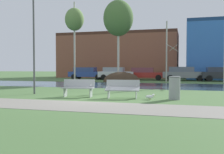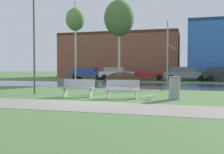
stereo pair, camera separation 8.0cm
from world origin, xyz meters
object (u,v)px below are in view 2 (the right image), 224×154
(bench_right, at_px, (122,88))
(parked_hatch_third_red, at_px, (146,73))
(parked_wagon_fourth_grey, at_px, (185,73))
(parked_suv_fifth_dark, at_px, (222,74))
(trash_bin, at_px, (174,88))
(parked_van_nearest_blue, at_px, (88,73))
(streetlamp, at_px, (34,19))
(parked_sedan_second_white, at_px, (117,73))
(bench_left, at_px, (78,87))
(seagull, at_px, (150,97))

(bench_right, distance_m, parked_hatch_third_red, 17.97)
(parked_hatch_third_red, relative_size, parked_wagon_fourth_grey, 0.94)
(parked_hatch_third_red, bearing_deg, parked_suv_fifth_dark, -3.98)
(bench_right, xyz_separation_m, trash_bin, (2.39, 0.18, 0.07))
(parked_van_nearest_blue, height_order, parked_wagon_fourth_grey, parked_wagon_fourth_grey)
(parked_wagon_fourth_grey, relative_size, parked_suv_fifth_dark, 1.13)
(trash_bin, height_order, streetlamp, streetlamp)
(parked_sedan_second_white, xyz_separation_m, parked_hatch_third_red, (3.34, 0.26, -0.02))
(parked_sedan_second_white, bearing_deg, bench_left, -81.22)
(parked_hatch_third_red, distance_m, parked_suv_fifth_dark, 8.07)
(trash_bin, height_order, parked_sedan_second_white, parked_sedan_second_white)
(bench_left, relative_size, parked_hatch_third_red, 0.37)
(trash_bin, bearing_deg, streetlamp, 176.40)
(trash_bin, relative_size, parked_van_nearest_blue, 0.23)
(trash_bin, relative_size, streetlamp, 0.17)
(bench_right, xyz_separation_m, parked_sedan_second_white, (-4.99, 17.63, 0.31))
(parked_van_nearest_blue, distance_m, parked_hatch_third_red, 7.04)
(trash_bin, xyz_separation_m, parked_wagon_fourth_grey, (0.27, 17.42, 0.25))
(bench_right, bearing_deg, parked_van_nearest_blue, 115.81)
(trash_bin, relative_size, parked_hatch_third_red, 0.23)
(streetlamp, bearing_deg, parked_wagon_fourth_grey, 65.29)
(bench_left, relative_size, parked_sedan_second_white, 0.39)
(bench_left, xyz_separation_m, parked_sedan_second_white, (-2.72, 17.63, 0.31))
(seagull, bearing_deg, streetlamp, 173.02)
(parked_van_nearest_blue, xyz_separation_m, parked_hatch_third_red, (7.04, -0.05, -0.02))
(seagull, distance_m, parked_suv_fifth_dark, 18.21)
(parked_van_nearest_blue, distance_m, parked_sedan_second_white, 3.71)
(bench_right, xyz_separation_m, streetlamp, (-5.14, 0.66, 3.64))
(seagull, relative_size, parked_sedan_second_white, 0.11)
(seagull, distance_m, parked_hatch_third_red, 18.29)
(bench_right, height_order, parked_sedan_second_white, parked_sedan_second_white)
(seagull, distance_m, parked_wagon_fourth_grey, 17.80)
(bench_right, bearing_deg, parked_wagon_fourth_grey, 81.42)
(bench_left, relative_size, parked_suv_fifth_dark, 0.39)
(seagull, height_order, streetlamp, streetlamp)
(streetlamp, relative_size, parked_suv_fifth_dark, 1.49)
(trash_bin, distance_m, parked_hatch_third_red, 18.17)
(parked_sedan_second_white, relative_size, parked_hatch_third_red, 0.94)
(seagull, relative_size, parked_hatch_third_red, 0.10)
(parked_hatch_third_red, height_order, parked_suv_fifth_dark, parked_suv_fifth_dark)
(streetlamp, height_order, parked_hatch_third_red, streetlamp)
(trash_bin, distance_m, streetlamp, 8.35)
(seagull, height_order, parked_sedan_second_white, parked_sedan_second_white)
(bench_left, relative_size, trash_bin, 1.57)
(parked_van_nearest_blue, height_order, parked_suv_fifth_dark, parked_suv_fifth_dark)
(parked_sedan_second_white, bearing_deg, parked_wagon_fourth_grey, -0.24)
(bench_left, height_order, parked_suv_fifth_dark, parked_suv_fifth_dark)
(seagull, xyz_separation_m, parked_hatch_third_red, (-2.97, 18.03, 0.62))
(parked_suv_fifth_dark, bearing_deg, bench_left, -116.57)
(streetlamp, xyz_separation_m, parked_van_nearest_blue, (-3.54, 17.29, -3.34))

